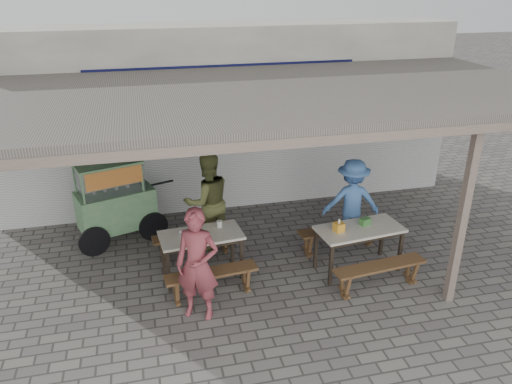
{
  "coord_description": "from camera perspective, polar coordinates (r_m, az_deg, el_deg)",
  "views": [
    {
      "loc": [
        -1.79,
        -6.13,
        4.38
      ],
      "look_at": [
        -0.11,
        0.9,
        1.2
      ],
      "focal_mm": 35.0,
      "sensor_mm": 36.0,
      "label": 1
    }
  ],
  "objects": [
    {
      "name": "donation_box",
      "position": [
        8.02,
        12.35,
        -3.31
      ],
      "size": [
        0.19,
        0.16,
        0.11
      ],
      "primitive_type": "cube",
      "rotation": [
        0.0,
        0.0,
        0.34
      ],
      "color": "#397333",
      "rests_on": "table_right"
    },
    {
      "name": "ground",
      "position": [
        7.75,
        2.35,
        -10.69
      ],
      "size": [
        60.0,
        60.0,
        0.0
      ],
      "primitive_type": "plane",
      "color": "#615E58",
      "rests_on": "ground"
    },
    {
      "name": "bench_left_street",
      "position": [
        7.34,
        -5.09,
        -9.81
      ],
      "size": [
        1.36,
        0.4,
        0.45
      ],
      "rotation": [
        0.0,
        0.0,
        0.09
      ],
      "color": "brown",
      "rests_on": "ground"
    },
    {
      "name": "bench_right_wall",
      "position": [
        8.59,
        9.44,
        -4.66
      ],
      "size": [
        1.46,
        0.43,
        0.45
      ],
      "rotation": [
        0.0,
        0.0,
        0.11
      ],
      "color": "brown",
      "rests_on": "ground"
    },
    {
      "name": "table_left",
      "position": [
        7.67,
        -6.29,
        -5.35
      ],
      "size": [
        1.3,
        0.75,
        0.75
      ],
      "rotation": [
        0.0,
        0.0,
        0.09
      ],
      "color": "beige",
      "rests_on": "ground"
    },
    {
      "name": "back_wall",
      "position": [
        10.23,
        -2.97,
        8.67
      ],
      "size": [
        9.0,
        1.28,
        3.5
      ],
      "color": "beige",
      "rests_on": "ground"
    },
    {
      "name": "vendor_cart",
      "position": [
        8.96,
        -15.89,
        -0.7
      ],
      "size": [
        1.75,
        1.12,
        1.48
      ],
      "rotation": [
        0.0,
        0.0,
        0.31
      ],
      "color": "#689563",
      "rests_on": "ground"
    },
    {
      "name": "table_right",
      "position": [
        7.97,
        11.74,
        -4.55
      ],
      "size": [
        1.4,
        0.78,
        0.75
      ],
      "rotation": [
        0.0,
        0.0,
        0.11
      ],
      "color": "beige",
      "rests_on": "ground"
    },
    {
      "name": "patron_street_side",
      "position": [
        6.77,
        -6.71,
        -8.25
      ],
      "size": [
        0.7,
        0.6,
        1.62
      ],
      "primitive_type": "imported",
      "rotation": [
        0.0,
        0.0,
        -0.43
      ],
      "color": "brown",
      "rests_on": "ground"
    },
    {
      "name": "warung_roof",
      "position": [
        7.45,
        0.93,
        10.85
      ],
      "size": [
        9.0,
        4.21,
        2.81
      ],
      "color": "#605852",
      "rests_on": "ground"
    },
    {
      "name": "tissue_box",
      "position": [
        7.74,
        9.44,
        -3.98
      ],
      "size": [
        0.17,
        0.17,
        0.14
      ],
      "primitive_type": "cube",
      "rotation": [
        0.0,
        0.0,
        0.24
      ],
      "color": "orange",
      "rests_on": "table_right"
    },
    {
      "name": "condiment_bowl",
      "position": [
        7.62,
        -8.11,
        -4.76
      ],
      "size": [
        0.22,
        0.22,
        0.05
      ],
      "primitive_type": "imported",
      "rotation": [
        0.0,
        0.0,
        0.16
      ],
      "color": "silver",
      "rests_on": "table_left"
    },
    {
      "name": "bench_left_wall",
      "position": [
        8.35,
        -7.13,
        -5.43
      ],
      "size": [
        1.36,
        0.4,
        0.45
      ],
      "rotation": [
        0.0,
        0.0,
        0.09
      ],
      "color": "brown",
      "rests_on": "ground"
    },
    {
      "name": "patron_wall_side",
      "position": [
        8.43,
        -5.53,
        -1.05
      ],
      "size": [
        0.94,
        0.8,
        1.71
      ],
      "primitive_type": "imported",
      "rotation": [
        0.0,
        0.0,
        3.34
      ],
      "color": "brown",
      "rests_on": "ground"
    },
    {
      "name": "bench_right_street",
      "position": [
        7.68,
        13.92,
        -8.79
      ],
      "size": [
        1.46,
        0.43,
        0.45
      ],
      "rotation": [
        0.0,
        0.0,
        0.11
      ],
      "color": "brown",
      "rests_on": "ground"
    },
    {
      "name": "patron_right_table",
      "position": [
        8.79,
        10.89,
        -1.02
      ],
      "size": [
        1.08,
        0.76,
        1.52
      ],
      "primitive_type": "imported",
      "rotation": [
        0.0,
        0.0,
        2.92
      ],
      "color": "#4977BC",
      "rests_on": "ground"
    },
    {
      "name": "condiment_jar",
      "position": [
        7.8,
        -4.2,
        -3.64
      ],
      "size": [
        0.09,
        0.09,
        0.1
      ],
      "primitive_type": "cylinder",
      "color": "beige",
      "rests_on": "table_left"
    }
  ]
}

